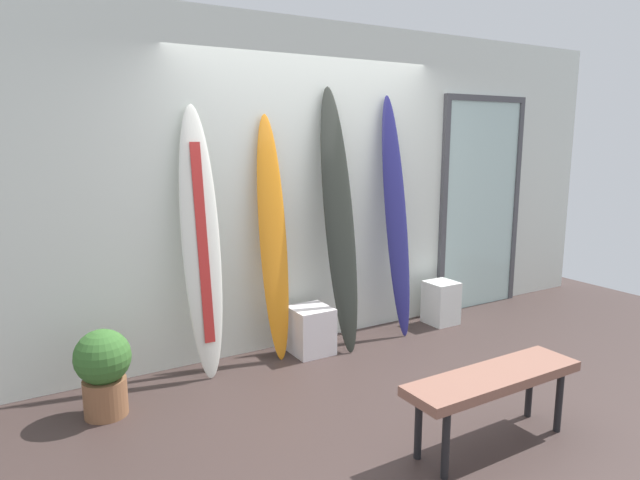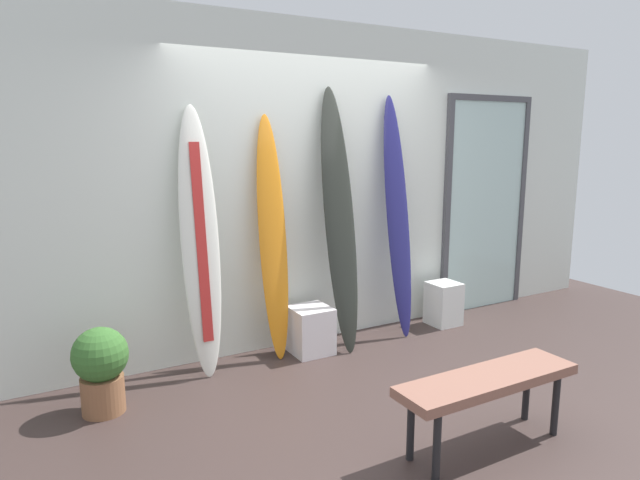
# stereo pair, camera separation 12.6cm
# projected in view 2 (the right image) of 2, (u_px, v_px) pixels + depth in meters

# --- Properties ---
(ground) EXTENTS (8.00, 8.00, 0.04)m
(ground) POSITION_uv_depth(u_px,v_px,m) (389.00, 393.00, 4.07)
(ground) COLOR #3C2E2B
(wall_back) EXTENTS (7.20, 0.20, 2.80)m
(wall_back) POSITION_uv_depth(u_px,v_px,m) (306.00, 186.00, 4.92)
(wall_back) COLOR silver
(wall_back) RESTS_ON ground
(surfboard_ivory) EXTENTS (0.31, 0.38, 2.07)m
(surfboard_ivory) POSITION_uv_depth(u_px,v_px,m) (200.00, 242.00, 4.22)
(surfboard_ivory) COLOR silver
(surfboard_ivory) RESTS_ON ground
(surfboard_sunset) EXTENTS (0.24, 0.30, 2.01)m
(surfboard_sunset) POSITION_uv_depth(u_px,v_px,m) (273.00, 241.00, 4.55)
(surfboard_sunset) COLOR orange
(surfboard_sunset) RESTS_ON ground
(surfboard_charcoal) EXTENTS (0.30, 0.48, 2.25)m
(surfboard_charcoal) POSITION_uv_depth(u_px,v_px,m) (340.00, 222.00, 4.73)
(surfboard_charcoal) COLOR #262924
(surfboard_charcoal) RESTS_ON ground
(surfboard_navy) EXTENTS (0.26, 0.39, 2.20)m
(surfboard_navy) POSITION_uv_depth(u_px,v_px,m) (398.00, 217.00, 5.08)
(surfboard_navy) COLOR navy
(surfboard_navy) RESTS_ON ground
(display_block_left) EXTENTS (0.33, 0.33, 0.40)m
(display_block_left) POSITION_uv_depth(u_px,v_px,m) (310.00, 330.00, 4.75)
(display_block_left) COLOR white
(display_block_left) RESTS_ON ground
(display_block_center) EXTENTS (0.28, 0.28, 0.42)m
(display_block_center) POSITION_uv_depth(u_px,v_px,m) (444.00, 303.00, 5.47)
(display_block_center) COLOR white
(display_block_center) RESTS_ON ground
(glass_door) EXTENTS (1.13, 0.06, 2.25)m
(glass_door) POSITION_uv_depth(u_px,v_px,m) (485.00, 201.00, 5.87)
(glass_door) COLOR silver
(glass_door) RESTS_ON ground
(potted_plant) EXTENTS (0.37, 0.37, 0.59)m
(potted_plant) POSITION_uv_depth(u_px,v_px,m) (101.00, 366.00, 3.69)
(potted_plant) COLOR brown
(potted_plant) RESTS_ON ground
(bench) EXTENTS (1.19, 0.32, 0.46)m
(bench) POSITION_uv_depth(u_px,v_px,m) (488.00, 384.00, 3.26)
(bench) COLOR #8C5C4C
(bench) RESTS_ON ground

